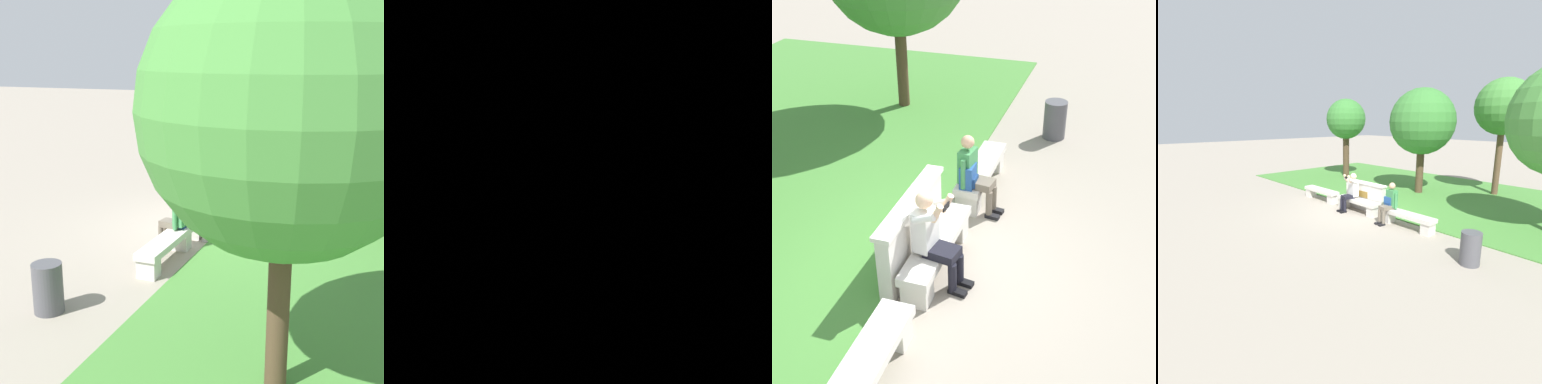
% 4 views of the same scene
% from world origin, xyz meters
% --- Properties ---
extents(ground_plane, '(80.00, 80.00, 0.00)m').
position_xyz_m(ground_plane, '(0.00, 0.00, 0.00)').
color(ground_plane, gray).
extents(bench_main, '(1.80, 0.40, 0.45)m').
position_xyz_m(bench_main, '(-2.14, 0.00, 0.30)').
color(bench_main, beige).
rests_on(bench_main, ground).
extents(bench_near, '(1.80, 0.40, 0.45)m').
position_xyz_m(bench_near, '(0.00, 0.00, 0.30)').
color(bench_near, beige).
rests_on(bench_near, ground).
extents(bench_mid, '(1.80, 0.40, 0.45)m').
position_xyz_m(bench_mid, '(2.14, 0.00, 0.30)').
color(bench_mid, beige).
rests_on(bench_mid, ground).
extents(backrest_wall_with_plaque, '(1.84, 0.24, 1.01)m').
position_xyz_m(backrest_wall_with_plaque, '(0.00, 0.34, 0.52)').
color(backrest_wall_with_plaque, beige).
rests_on(backrest_wall_with_plaque, ground).
extents(person_photographer, '(0.51, 0.76, 1.32)m').
position_xyz_m(person_photographer, '(-0.29, -0.08, 0.74)').
color(person_photographer, black).
rests_on(person_photographer, ground).
extents(person_distant, '(0.48, 0.70, 1.26)m').
position_xyz_m(person_distant, '(1.48, -0.07, 0.67)').
color(person_distant, black).
rests_on(person_distant, ground).
extents(backpack, '(0.28, 0.24, 0.43)m').
position_xyz_m(backpack, '(1.42, 0.00, 0.63)').
color(backpack, '#234C8C').
rests_on(backpack, bench_mid).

